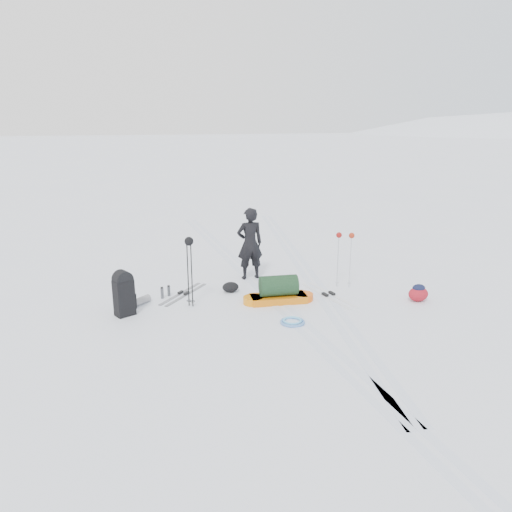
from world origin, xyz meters
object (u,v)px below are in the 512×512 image
Objects in this scene: expedition_rucksack at (126,294)px; ski_poles_black at (189,250)px; pulk_sled at (278,292)px; skier at (250,244)px.

expedition_rucksack is 1.51m from ski_poles_black.
ski_poles_black reaches higher than pulk_sled.
skier is at bearing 1.67° from expedition_rucksack.
expedition_rucksack is at bearing 170.57° from ski_poles_black.
skier is 1.13× the size of pulk_sled.
ski_poles_black is at bearing 176.40° from pulk_sled.
pulk_sled is at bearing -29.01° from expedition_rucksack.
ski_poles_black is (-1.62, -1.46, 0.34)m from skier.
ski_poles_black reaches higher than expedition_rucksack.
skier reaches higher than pulk_sled.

